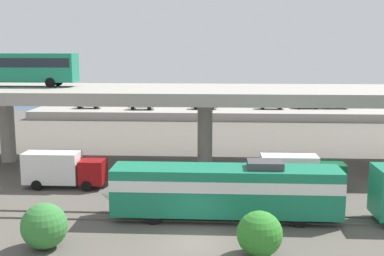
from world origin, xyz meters
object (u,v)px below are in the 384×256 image
parked_car_4 (204,105)px  parked_car_6 (307,104)px  train_locomotive (214,188)px  parked_car_0 (88,104)px  parked_car_2 (142,105)px  parked_car_3 (89,101)px  parked_car_1 (335,104)px  transit_bus_on_overpass (18,66)px  service_truck_east (63,168)px  parked_car_5 (271,105)px  service_truck_west (299,172)px

parked_car_4 → parked_car_6: same height
train_locomotive → parked_car_4: bearing=-87.4°
parked_car_0 → parked_car_2: bearing=-7.0°
train_locomotive → parked_car_3: size_ratio=3.71×
parked_car_1 → parked_car_3: size_ratio=0.99×
parked_car_1 → parked_car_4: (-22.08, -1.93, -0.00)m
train_locomotive → transit_bus_on_overpass: 27.55m
train_locomotive → parked_car_6: (15.04, 51.06, -0.07)m
parked_car_1 → parked_car_3: 43.12m
parked_car_1 → parked_car_3: same height
service_truck_east → parked_car_6: 52.15m
parked_car_1 → parked_car_6: same height
parked_car_1 → parked_car_4: 22.16m
parked_car_3 → parked_car_5: (32.18, -4.08, 0.00)m
parked_car_0 → transit_bus_on_overpass: bearing=-87.0°
train_locomotive → service_truck_west: 9.90m
train_locomotive → parked_car_0: train_locomotive is taller
service_truck_west → parked_car_1: size_ratio=1.54×
train_locomotive → parked_car_2: train_locomotive is taller
parked_car_3 → parked_car_2: bearing=-29.8°
service_truck_west → parked_car_0: 51.19m
service_truck_east → parked_car_0: size_ratio=1.52×
service_truck_west → parked_car_6: size_ratio=1.52×
transit_bus_on_overpass → parked_car_4: (18.11, 32.40, -7.67)m
parked_car_0 → parked_car_6: size_ratio=1.00×
transit_bus_on_overpass → parked_car_0: transit_bus_on_overpass is taller
parked_car_4 → train_locomotive: bearing=92.6°
parked_car_1 → parked_car_3: bearing=176.1°
parked_car_0 → parked_car_4: same height
parked_car_4 → parked_car_5: (11.23, 0.76, 0.00)m
parked_car_6 → train_locomotive: bearing=-106.4°
transit_bus_on_overpass → service_truck_west: (27.32, -9.85, -8.16)m
service_truck_east → parked_car_4: 43.57m
parked_car_2 → parked_car_1: bearing=-174.4°
parked_car_0 → parked_car_4: (19.79, 0.07, -0.00)m
transit_bus_on_overpass → service_truck_west: 30.16m
train_locomotive → parked_car_6: 53.23m
parked_car_2 → parked_car_5: size_ratio=0.96×
parked_car_1 → parked_car_4: same height
parked_car_5 → service_truck_east: bearing=63.0°
service_truck_west → parked_car_4: (-9.21, 42.24, 0.49)m
parked_car_0 → service_truck_east: bearing=-77.8°
parked_car_2 → train_locomotive: bearing=104.7°
parked_car_4 → service_truck_east: bearing=75.8°
transit_bus_on_overpass → service_truck_east: transit_bus_on_overpass is taller
parked_car_0 → parked_car_6: bearing=2.8°
parked_car_2 → parked_car_3: bearing=-29.8°
parked_car_4 → parked_car_6: (17.31, 1.77, 0.00)m
parked_car_4 → parked_car_5: size_ratio=0.96×
transit_bus_on_overpass → service_truck_west: bearing=-19.8°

